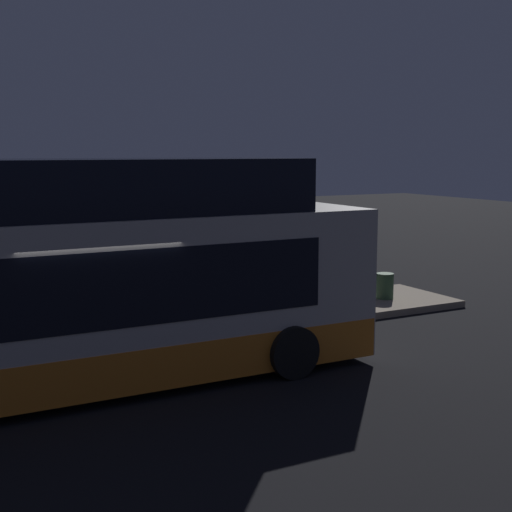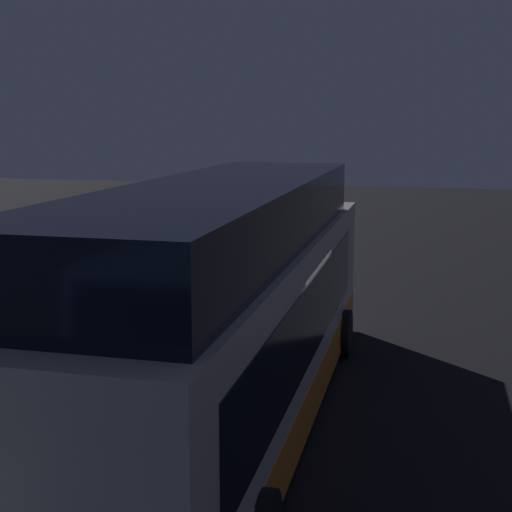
# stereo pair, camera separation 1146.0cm
# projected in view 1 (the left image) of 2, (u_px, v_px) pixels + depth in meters

# --- Properties ---
(ground) EXTENTS (80.00, 80.00, 0.00)m
(ground) POSITION_uv_depth(u_px,v_px,m) (88.00, 388.00, 11.83)
(ground) COLOR black
(platform) EXTENTS (20.00, 2.57, 0.17)m
(platform) POSITION_uv_depth(u_px,v_px,m) (50.00, 342.00, 14.33)
(platform) COLOR gray
(platform) RESTS_ON ground
(bus_lead) EXTENTS (11.22, 2.79, 3.77)m
(bus_lead) POSITION_uv_depth(u_px,v_px,m) (46.00, 291.00, 11.40)
(bus_lead) COLOR #B2ADA8
(bus_lead) RESTS_ON ground
(passenger_boarding) EXTENTS (0.45, 0.45, 1.66)m
(passenger_boarding) POSITION_uv_depth(u_px,v_px,m) (302.00, 265.00, 17.87)
(passenger_boarding) COLOR silver
(passenger_boarding) RESTS_ON platform
(passenger_waiting) EXTENTS (0.60, 0.51, 1.60)m
(passenger_waiting) POSITION_uv_depth(u_px,v_px,m) (118.00, 295.00, 14.32)
(passenger_waiting) COLOR #2D2D33
(passenger_waiting) RESTS_ON platform
(suitcase) EXTENTS (0.41, 0.26, 0.93)m
(suitcase) POSITION_uv_depth(u_px,v_px,m) (321.00, 290.00, 17.54)
(suitcase) COLOR maroon
(suitcase) RESTS_ON platform
(trash_bin) EXTENTS (0.44, 0.44, 0.65)m
(trash_bin) POSITION_uv_depth(u_px,v_px,m) (385.00, 286.00, 18.10)
(trash_bin) COLOR #2D4C33
(trash_bin) RESTS_ON platform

